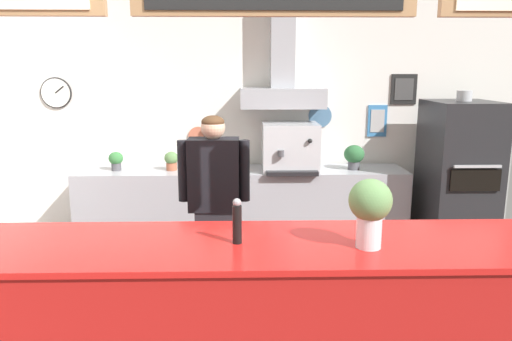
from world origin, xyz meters
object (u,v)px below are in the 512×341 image
at_px(potted_thyme, 116,160).
at_px(potted_rosemary, 354,156).
at_px(potted_basil, 201,157).
at_px(pepper_grinder, 237,221).
at_px(pizza_oven, 457,184).
at_px(espresso_machine, 290,147).
at_px(shop_worker, 215,212).
at_px(basil_vase, 370,209).
at_px(potted_oregano, 171,160).

bearing_deg(potted_thyme, potted_rosemary, -0.31).
distance_m(potted_basil, pepper_grinder, 2.57).
bearing_deg(pizza_oven, potted_rosemary, 167.63).
relative_size(espresso_machine, potted_basil, 2.33).
distance_m(shop_worker, basil_vase, 1.65).
distance_m(shop_worker, potted_thyme, 1.64).
distance_m(pizza_oven, potted_basil, 2.53).
distance_m(pizza_oven, shop_worker, 2.52).
distance_m(basil_vase, pepper_grinder, 0.64).
bearing_deg(potted_thyme, espresso_machine, -0.32).
xyz_separation_m(potted_rosemary, potted_basil, (-1.54, 0.00, -0.01)).
relative_size(shop_worker, potted_rosemary, 6.40).
relative_size(potted_thyme, basil_vase, 0.56).
distance_m(pizza_oven, potted_rosemary, 1.03).
xyz_separation_m(potted_oregano, potted_thyme, (-0.55, 0.01, 0.00)).
bearing_deg(potted_rosemary, pepper_grinder, -114.22).
xyz_separation_m(shop_worker, espresso_machine, (0.68, 1.23, 0.30)).
bearing_deg(basil_vase, potted_rosemary, 78.90).
height_order(pizza_oven, potted_thyme, pizza_oven).
relative_size(potted_oregano, pepper_grinder, 0.83).
bearing_deg(potted_rosemary, shop_worker, -137.24).
xyz_separation_m(shop_worker, potted_thyme, (-1.05, 1.24, 0.17)).
height_order(potted_rosemary, basil_vase, basil_vase).
bearing_deg(potted_oregano, potted_basil, -0.74).
relative_size(pizza_oven, potted_oregano, 9.15).
relative_size(potted_rosemary, potted_oregano, 1.32).
distance_m(potted_oregano, pepper_grinder, 2.64).
relative_size(pizza_oven, potted_rosemary, 6.93).
distance_m(shop_worker, potted_oregano, 1.35).
xyz_separation_m(pizza_oven, pepper_grinder, (-2.11, -2.32, 0.38)).
bearing_deg(potted_rosemary, espresso_machine, 179.72).
distance_m(espresso_machine, potted_oregano, 1.19).
bearing_deg(potted_basil, basil_vase, -68.50).
height_order(potted_basil, basil_vase, basil_vase).
bearing_deg(potted_basil, espresso_machine, 0.06).
height_order(potted_thyme, pepper_grinder, pepper_grinder).
bearing_deg(potted_rosemary, basil_vase, -101.10).
relative_size(potted_thyme, pepper_grinder, 0.82).
bearing_deg(espresso_machine, shop_worker, -119.03).
height_order(espresso_machine, potted_basil, espresso_machine).
distance_m(potted_rosemary, potted_oregano, 1.83).
height_order(potted_thyme, potted_basil, potted_basil).
distance_m(pizza_oven, espresso_machine, 1.67).
relative_size(potted_oregano, basil_vase, 0.56).
height_order(pizza_oven, espresso_machine, pizza_oven).
bearing_deg(potted_basil, potted_oregano, 179.26).
bearing_deg(shop_worker, basil_vase, 121.51).
height_order(shop_worker, potted_basil, shop_worker).
bearing_deg(shop_worker, pepper_grinder, 99.00).
bearing_deg(shop_worker, potted_rosemary, -136.65).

